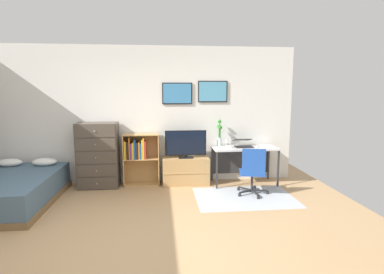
# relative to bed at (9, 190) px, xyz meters

# --- Properties ---
(ground_plane) EXTENTS (7.20, 7.20, 0.00)m
(ground_plane) POSITION_rel_bed_xyz_m (2.11, -1.36, -0.24)
(ground_plane) COLOR tan
(wall_back_with_posters) EXTENTS (6.12, 0.09, 2.70)m
(wall_back_with_posters) POSITION_rel_bed_xyz_m (2.12, 1.07, 1.12)
(wall_back_with_posters) COLOR silver
(wall_back_with_posters) RESTS_ON ground_plane
(area_rug) EXTENTS (1.70, 1.20, 0.01)m
(area_rug) POSITION_rel_bed_xyz_m (3.91, -0.09, -0.24)
(area_rug) COLOR #B2B7BC
(area_rug) RESTS_ON ground_plane
(bed) EXTENTS (1.42, 2.03, 0.60)m
(bed) POSITION_rel_bed_xyz_m (0.00, 0.00, 0.00)
(bed) COLOR brown
(bed) RESTS_ON ground_plane
(dresser) EXTENTS (0.76, 0.46, 1.24)m
(dresser) POSITION_rel_bed_xyz_m (1.28, 0.79, 0.38)
(dresser) COLOR #4C4238
(dresser) RESTS_ON ground_plane
(bookshelf) EXTENTS (0.69, 0.30, 1.01)m
(bookshelf) POSITION_rel_bed_xyz_m (2.04, 0.86, 0.36)
(bookshelf) COLOR tan
(bookshelf) RESTS_ON ground_plane
(tv_stand) EXTENTS (0.91, 0.41, 0.53)m
(tv_stand) POSITION_rel_bed_xyz_m (2.95, 0.81, 0.03)
(tv_stand) COLOR tan
(tv_stand) RESTS_ON ground_plane
(television) EXTENTS (0.80, 0.16, 0.54)m
(television) POSITION_rel_bed_xyz_m (2.95, 0.78, 0.56)
(television) COLOR black
(television) RESTS_ON tv_stand
(desk) EXTENTS (1.25, 0.60, 0.74)m
(desk) POSITION_rel_bed_xyz_m (4.11, 0.79, 0.37)
(desk) COLOR silver
(desk) RESTS_ON ground_plane
(office_chair) EXTENTS (0.58, 0.57, 0.86)m
(office_chair) POSITION_rel_bed_xyz_m (4.07, 0.00, 0.22)
(office_chair) COLOR #232326
(office_chair) RESTS_ON ground_plane
(laptop) EXTENTS (0.35, 0.38, 0.16)m
(laptop) POSITION_rel_bed_xyz_m (4.10, 0.78, 0.56)
(laptop) COLOR black
(laptop) RESTS_ON desk
(computer_mouse) EXTENTS (0.06, 0.10, 0.03)m
(computer_mouse) POSITION_rel_bed_xyz_m (4.35, 0.67, 0.52)
(computer_mouse) COLOR silver
(computer_mouse) RESTS_ON desk
(bamboo_vase) EXTENTS (0.10, 0.10, 0.53)m
(bamboo_vase) POSITION_rel_bed_xyz_m (3.65, 0.92, 0.75)
(bamboo_vase) COLOR silver
(bamboo_vase) RESTS_ON desk
(wine_glass) EXTENTS (0.07, 0.07, 0.18)m
(wine_glass) POSITION_rel_bed_xyz_m (3.74, 0.66, 0.63)
(wine_glass) COLOR silver
(wine_glass) RESTS_ON desk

